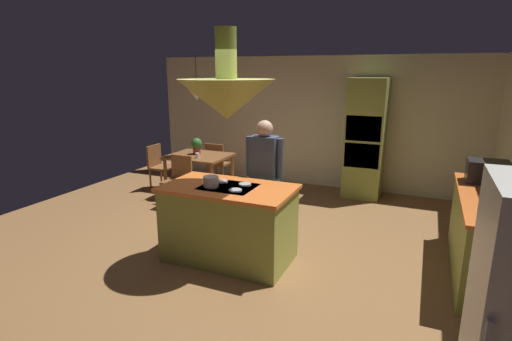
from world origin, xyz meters
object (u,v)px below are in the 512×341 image
dining_table (199,160)px  cup_on_table (197,155)px  chair_by_back_wall (217,161)px  person_at_island (264,173)px  canister_sugar (498,196)px  chair_facing_island (179,177)px  oven_tower (365,139)px  kitchen_island (229,223)px  microwave_on_counter (488,172)px  chair_at_corner (159,164)px  canister_flour (501,204)px  cooking_pot_on_cooktop (211,181)px  potted_plant_on_table (197,145)px

dining_table → cup_on_table: (0.11, -0.23, 0.14)m
chair_by_back_wall → person_at_island: bearing=132.3°
canister_sugar → chair_facing_island: bearing=168.2°
oven_tower → person_at_island: size_ratio=1.30×
kitchen_island → microwave_on_counter: bearing=26.3°
chair_by_back_wall → chair_at_corner: (-0.92, -0.67, 0.00)m
chair_by_back_wall → canister_sugar: bearing=153.2°
cup_on_table → chair_facing_island: bearing=-103.7°
chair_at_corner → canister_flour: canister_flour is taller
oven_tower → cooking_pot_on_cooktop: oven_tower is taller
dining_table → chair_facing_island: size_ratio=1.25×
oven_tower → chair_at_corner: (-3.72, -1.14, -0.57)m
canister_sugar → kitchen_island: bearing=-170.5°
canister_flour → canister_sugar: bearing=90.0°
canister_sugar → oven_tower: bearing=122.2°
chair_by_back_wall → microwave_on_counter: size_ratio=1.89×
chair_facing_island → microwave_on_counter: 4.58m
canister_flour → person_at_island: bearing=171.0°
chair_at_corner → oven_tower: bearing=-72.9°
canister_flour → canister_sugar: size_ratio=0.73×
oven_tower → potted_plant_on_table: (-2.89, -1.07, -0.15)m
oven_tower → potted_plant_on_table: bearing=-159.6°
person_at_island → potted_plant_on_table: size_ratio=5.50×
cup_on_table → potted_plant_on_table: bearing=123.3°
cooking_pot_on_cooktop → canister_sugar: bearing=11.4°
kitchen_island → chair_facing_island: (-1.70, 1.43, 0.03)m
chair_by_back_wall → microwave_on_counter: microwave_on_counter is taller
oven_tower → dining_table: size_ratio=1.98×
person_at_island → chair_at_corner: bearing=153.7°
person_at_island → canister_sugar: (2.67, -0.24, 0.09)m
potted_plant_on_table → canister_sugar: (4.63, -1.70, 0.11)m
potted_plant_on_table → oven_tower: bearing=20.4°
canister_sugar → cooking_pot_on_cooktop: 3.06m
person_at_island → canister_sugar: person_at_island is taller
chair_at_corner → microwave_on_counter: 5.54m
kitchen_island → microwave_on_counter: 3.23m
chair_by_back_wall → cooking_pot_on_cooktop: cooking_pot_on_cooktop is taller
dining_table → canister_flour: bearing=-21.7°
person_at_island → potted_plant_on_table: bearing=143.4°
kitchen_island → cup_on_table: 2.48m
kitchen_island → dining_table: bearing=129.0°
canister_sugar → cooking_pot_on_cooktop: bearing=-168.6°
chair_by_back_wall → canister_sugar: (4.54, -2.30, 0.54)m
chair_facing_island → dining_table: bearing=90.0°
canister_flour → canister_sugar: 0.18m
chair_at_corner → microwave_on_counter: microwave_on_counter is taller
chair_by_back_wall → chair_at_corner: size_ratio=1.00×
chair_facing_island → canister_sugar: size_ratio=4.12×
cup_on_table → canister_sugar: bearing=-17.5°
kitchen_island → cup_on_table: size_ratio=17.40×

